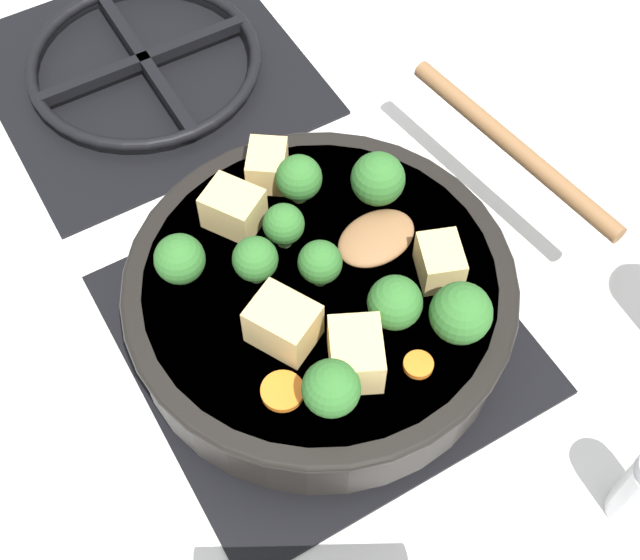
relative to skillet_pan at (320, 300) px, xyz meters
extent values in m
plane|color=silver|center=(0.00, 0.00, -0.06)|extent=(2.40, 2.40, 0.00)
cube|color=black|center=(0.00, 0.00, -0.06)|extent=(0.31, 0.31, 0.01)
torus|color=black|center=(0.00, 0.00, -0.04)|extent=(0.24, 0.24, 0.01)
cube|color=black|center=(0.00, 0.00, -0.04)|extent=(0.01, 0.23, 0.01)
cube|color=black|center=(0.00, 0.00, -0.04)|extent=(0.23, 0.01, 0.01)
cube|color=black|center=(0.00, 0.36, -0.06)|extent=(0.31, 0.31, 0.01)
torus|color=black|center=(0.00, 0.36, -0.04)|extent=(0.24, 0.24, 0.01)
cube|color=black|center=(0.00, 0.36, -0.04)|extent=(0.01, 0.23, 0.01)
cube|color=black|center=(0.00, 0.36, -0.04)|extent=(0.23, 0.01, 0.01)
cylinder|color=black|center=(0.00, 0.00, 0.00)|extent=(0.30, 0.30, 0.06)
cylinder|color=#5B3316|center=(0.00, 0.00, 0.00)|extent=(0.28, 0.28, 0.05)
torus|color=black|center=(0.00, 0.00, 0.02)|extent=(0.31, 0.31, 0.01)
ellipsoid|color=brown|center=(0.06, 0.01, 0.03)|extent=(0.07, 0.06, 0.01)
cylinder|color=brown|center=(0.21, 0.03, 0.03)|extent=(0.05, 0.24, 0.02)
cube|color=#DBB770|center=(-0.03, 0.09, 0.04)|extent=(0.05, 0.06, 0.03)
cube|color=#DBB770|center=(-0.01, -0.08, 0.05)|extent=(0.05, 0.06, 0.04)
cube|color=#DBB770|center=(0.01, 0.11, 0.04)|extent=(0.05, 0.05, 0.03)
cube|color=#DBB770|center=(0.08, -0.04, 0.04)|extent=(0.04, 0.05, 0.03)
cube|color=#DBB770|center=(-0.05, -0.03, 0.05)|extent=(0.06, 0.06, 0.04)
cylinder|color=#709956|center=(-0.09, 0.06, 0.03)|extent=(0.01, 0.01, 0.01)
sphere|color=#2D6628|center=(-0.09, 0.06, 0.05)|extent=(0.04, 0.04, 0.04)
cylinder|color=#709956|center=(-0.05, -0.09, 0.03)|extent=(0.01, 0.01, 0.01)
sphere|color=#2D6628|center=(-0.05, -0.09, 0.05)|extent=(0.04, 0.04, 0.04)
cylinder|color=#709956|center=(0.06, -0.09, 0.03)|extent=(0.01, 0.01, 0.01)
sphere|color=#2D6628|center=(0.06, -0.09, 0.06)|extent=(0.05, 0.05, 0.05)
cylinder|color=#709956|center=(-0.04, 0.03, 0.03)|extent=(0.01, 0.01, 0.01)
sphere|color=#2D6628|center=(-0.04, 0.03, 0.05)|extent=(0.04, 0.04, 0.04)
cylinder|color=#709956|center=(0.00, 0.01, 0.03)|extent=(0.01, 0.01, 0.01)
sphere|color=#2D6628|center=(0.00, 0.01, 0.05)|extent=(0.03, 0.03, 0.03)
cylinder|color=#709956|center=(0.03, -0.06, 0.03)|extent=(0.01, 0.01, 0.01)
sphere|color=#2D6628|center=(0.03, -0.06, 0.05)|extent=(0.04, 0.04, 0.04)
cylinder|color=#709956|center=(-0.01, 0.05, 0.03)|extent=(0.01, 0.01, 0.01)
sphere|color=#2D6628|center=(-0.01, 0.05, 0.05)|extent=(0.03, 0.03, 0.03)
cylinder|color=#709956|center=(0.03, 0.08, 0.03)|extent=(0.01, 0.01, 0.01)
sphere|color=#2D6628|center=(0.03, 0.08, 0.05)|extent=(0.04, 0.04, 0.04)
cylinder|color=#709956|center=(0.08, 0.05, 0.03)|extent=(0.01, 0.01, 0.01)
sphere|color=#2D6628|center=(0.08, 0.05, 0.05)|extent=(0.04, 0.04, 0.04)
cylinder|color=orange|center=(0.03, -0.10, 0.03)|extent=(0.02, 0.02, 0.01)
cylinder|color=orange|center=(-0.07, -0.07, 0.03)|extent=(0.03, 0.03, 0.01)
camera|label=1|loc=(-0.19, -0.32, 0.61)|focal=50.00mm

